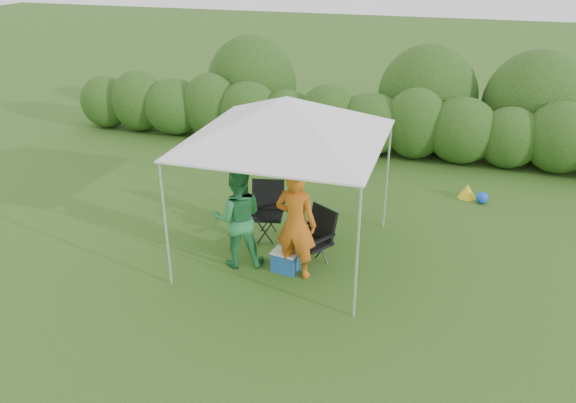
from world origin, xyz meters
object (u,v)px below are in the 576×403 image
(chair_left, at_px, (267,206))
(woman, at_px, (238,218))
(cooler, at_px, (286,261))
(man, at_px, (296,224))
(canopy, at_px, (287,119))
(chair_right, at_px, (316,234))

(chair_left, xyz_separation_m, woman, (-0.12, -1.11, 0.27))
(cooler, bearing_deg, woman, -170.38)
(chair_left, height_order, woman, woman)
(man, relative_size, cooler, 3.89)
(cooler, bearing_deg, canopy, 114.26)
(chair_right, bearing_deg, chair_left, 179.22)
(chair_right, relative_size, man, 0.54)
(canopy, relative_size, chair_left, 2.93)
(chair_right, bearing_deg, canopy, -168.51)
(man, bearing_deg, woman, 2.08)
(canopy, bearing_deg, chair_right, -20.86)
(canopy, height_order, chair_left, canopy)
(chair_right, height_order, man, man)
(canopy, xyz_separation_m, man, (0.35, -0.65, -1.52))
(chair_right, xyz_separation_m, chair_left, (-1.13, 0.74, 0.02))
(woman, bearing_deg, canopy, -157.62)
(chair_right, xyz_separation_m, man, (-0.24, -0.42, 0.37))
(chair_left, distance_m, cooler, 1.37)
(canopy, bearing_deg, man, -61.51)
(man, relative_size, woman, 1.08)
(chair_right, height_order, cooler, chair_right)
(woman, relative_size, cooler, 3.61)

